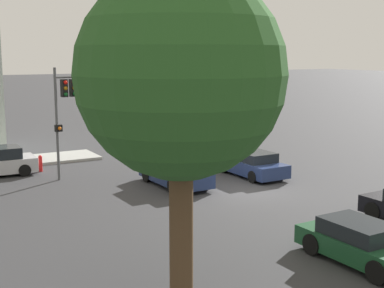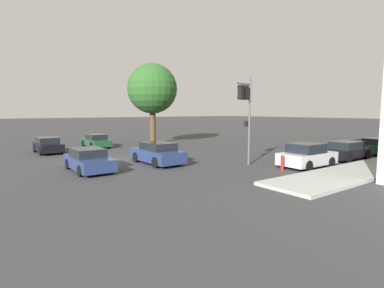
% 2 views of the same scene
% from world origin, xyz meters
% --- Properties ---
extents(ground_plane, '(300.00, 300.00, 0.00)m').
position_xyz_m(ground_plane, '(0.00, 0.00, 0.00)').
color(ground_plane, '#333335').
extents(street_tree, '(5.31, 5.31, 8.59)m').
position_xyz_m(street_tree, '(-8.48, 8.18, 5.90)').
color(street_tree, '#4C3823').
rests_on(street_tree, ground_plane).
extents(traffic_signal, '(0.70, 1.57, 5.76)m').
position_xyz_m(traffic_signal, '(6.58, 6.73, 3.99)').
color(traffic_signal, '#515456').
rests_on(traffic_signal, ground_plane).
extents(crossing_car_0, '(4.27, 1.99, 1.34)m').
position_xyz_m(crossing_car_0, '(2.36, -2.03, 0.64)').
color(crossing_car_0, navy).
rests_on(crossing_car_0, ground_plane).
extents(crossing_car_1, '(3.91, 1.93, 1.33)m').
position_xyz_m(crossing_car_1, '(-7.44, -2.47, 0.65)').
color(crossing_car_1, black).
rests_on(crossing_car_1, ground_plane).
extents(crossing_car_2, '(4.44, 2.06, 1.46)m').
position_xyz_m(crossing_car_2, '(2.59, 2.50, 0.70)').
color(crossing_car_2, navy).
rests_on(crossing_car_2, ground_plane).
extents(crossing_car_3, '(4.24, 1.90, 1.31)m').
position_xyz_m(crossing_car_3, '(-9.06, 2.15, 0.63)').
color(crossing_car_3, '#194728').
rests_on(crossing_car_3, ground_plane).
extents(parked_car_0, '(2.13, 3.87, 1.52)m').
position_xyz_m(parked_car_0, '(9.24, 9.63, 0.71)').
color(parked_car_0, '#B7B7BC').
rests_on(parked_car_0, ground_plane).
extents(parked_car_1, '(1.92, 4.34, 1.35)m').
position_xyz_m(parked_car_1, '(9.26, 14.62, 0.65)').
color(parked_car_1, black).
rests_on(parked_car_1, ground_plane).
extents(parked_car_2, '(2.05, 4.19, 1.32)m').
position_xyz_m(parked_car_2, '(9.29, 19.72, 0.63)').
color(parked_car_2, '#194728').
rests_on(parked_car_2, ground_plane).
extents(fire_hydrant, '(0.22, 0.22, 0.92)m').
position_xyz_m(fire_hydrant, '(9.01, 7.48, 0.49)').
color(fire_hydrant, red).
rests_on(fire_hydrant, ground_plane).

